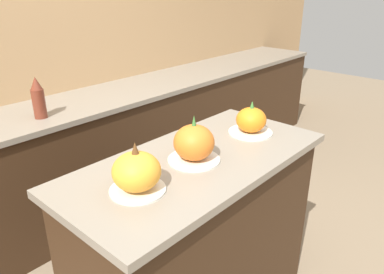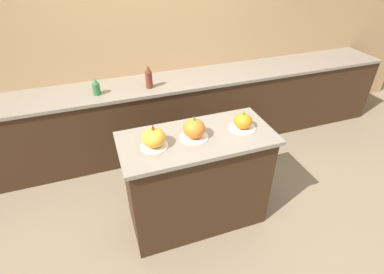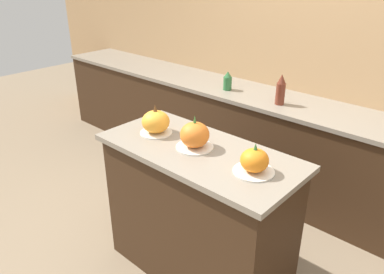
% 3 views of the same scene
% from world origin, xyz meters
% --- Properties ---
extents(ground_plane, '(12.00, 12.00, 0.00)m').
position_xyz_m(ground_plane, '(0.00, 0.00, 0.00)').
color(ground_plane, '#847056').
extents(wall_back, '(8.00, 0.06, 2.50)m').
position_xyz_m(wall_back, '(0.00, 1.60, 1.25)').
color(wall_back, tan).
rests_on(wall_back, ground_plane).
extents(kitchen_island, '(1.26, 0.59, 0.95)m').
position_xyz_m(kitchen_island, '(0.00, 0.00, 0.48)').
color(kitchen_island, '#382314').
rests_on(kitchen_island, ground_plane).
extents(back_counter, '(6.00, 0.60, 0.89)m').
position_xyz_m(back_counter, '(0.00, 1.27, 0.45)').
color(back_counter, '#382314').
rests_on(back_counter, ground_plane).
extents(pumpkin_cake_left, '(0.21, 0.21, 0.20)m').
position_xyz_m(pumpkin_cake_left, '(-0.35, -0.01, 1.03)').
color(pumpkin_cake_left, silver).
rests_on(pumpkin_cake_left, kitchen_island).
extents(pumpkin_cake_center, '(0.23, 0.23, 0.21)m').
position_xyz_m(pumpkin_cake_center, '(-0.03, 0.00, 1.03)').
color(pumpkin_cake_center, silver).
rests_on(pumpkin_cake_center, kitchen_island).
extents(pumpkin_cake_right, '(0.22, 0.22, 0.17)m').
position_xyz_m(pumpkin_cake_right, '(0.39, -0.01, 1.01)').
color(pumpkin_cake_right, silver).
rests_on(pumpkin_cake_right, kitchen_island).
extents(bottle_tall, '(0.08, 0.08, 0.25)m').
position_xyz_m(bottle_tall, '(-0.13, 1.16, 1.01)').
color(bottle_tall, maroon).
rests_on(bottle_tall, back_counter).
extents(bottle_short, '(0.08, 0.08, 0.17)m').
position_xyz_m(bottle_short, '(-0.68, 1.18, 0.97)').
color(bottle_short, '#2D6B38').
rests_on(bottle_short, back_counter).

